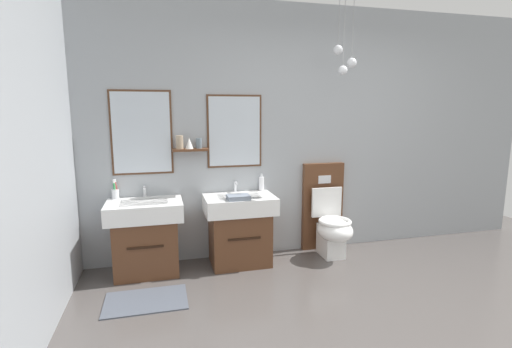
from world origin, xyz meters
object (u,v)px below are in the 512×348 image
at_px(toilet, 328,221).
at_px(soap_dispenser, 261,183).
at_px(folded_hand_towel, 238,197).
at_px(vanity_sink_right, 239,227).
at_px(toothbrush_cup, 115,193).
at_px(vanity_sink_left, 146,235).

xyz_separation_m(toilet, soap_dispenser, (-0.73, 0.17, 0.43)).
distance_m(toilet, folded_hand_towel, 1.13).
distance_m(vanity_sink_right, folded_hand_towel, 0.39).
bearing_deg(toilet, folded_hand_towel, -170.64).
relative_size(vanity_sink_right, toilet, 0.72).
bearing_deg(toothbrush_cup, toilet, -4.12).
bearing_deg(soap_dispenser, vanity_sink_right, -146.84).
xyz_separation_m(soap_dispenser, folded_hand_towel, (-0.33, -0.35, -0.06)).
bearing_deg(soap_dispenser, vanity_sink_left, -171.26).
xyz_separation_m(vanity_sink_right, folded_hand_towel, (-0.04, -0.16, 0.36)).
height_order(vanity_sink_left, toothbrush_cup, toothbrush_cup).
relative_size(toilet, toothbrush_cup, 5.04).
xyz_separation_m(vanity_sink_left, folded_hand_towel, (0.90, -0.16, 0.36)).
bearing_deg(folded_hand_towel, toothbrush_cup, 164.07).
bearing_deg(folded_hand_towel, vanity_sink_right, 75.71).
bearing_deg(toothbrush_cup, vanity_sink_left, -32.64).
height_order(vanity_sink_right, toothbrush_cup, toothbrush_cup).
xyz_separation_m(vanity_sink_right, toothbrush_cup, (-1.21, 0.18, 0.40)).
bearing_deg(toothbrush_cup, folded_hand_towel, -15.93).
bearing_deg(toothbrush_cup, soap_dispenser, 0.38).
bearing_deg(vanity_sink_left, soap_dispenser, 8.74).
relative_size(vanity_sink_left, vanity_sink_right, 1.00).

